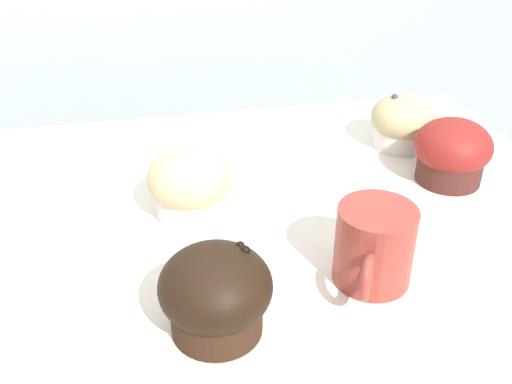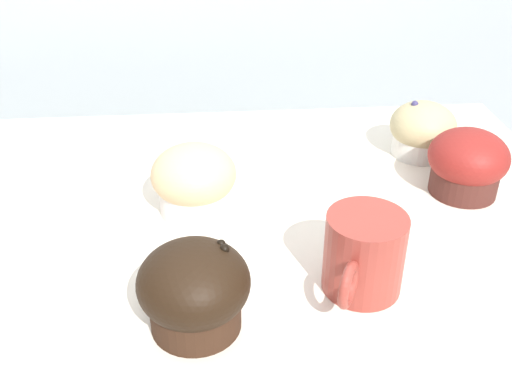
{
  "view_description": "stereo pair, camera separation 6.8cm",
  "coord_description": "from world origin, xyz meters",
  "px_view_note": "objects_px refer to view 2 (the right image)",
  "views": [
    {
      "loc": [
        -0.03,
        -0.59,
        1.35
      ],
      "look_at": [
        0.09,
        -0.01,
        0.99
      ],
      "focal_mm": 42.0,
      "sensor_mm": 36.0,
      "label": 1
    },
    {
      "loc": [
        0.04,
        -0.6,
        1.35
      ],
      "look_at": [
        0.09,
        -0.01,
        0.99
      ],
      "focal_mm": 42.0,
      "sensor_mm": 36.0,
      "label": 2
    }
  ],
  "objects_px": {
    "coffee_cup": "(364,253)",
    "muffin_front_right": "(422,130)",
    "muffin_front_center": "(467,163)",
    "muffin_front_left": "(194,181)",
    "muffin_back_right": "(194,289)"
  },
  "relations": [
    {
      "from": "muffin_front_left",
      "to": "coffee_cup",
      "type": "xyz_separation_m",
      "value": [
        0.17,
        -0.16,
        0.0
      ]
    },
    {
      "from": "muffin_front_right",
      "to": "coffee_cup",
      "type": "distance_m",
      "value": 0.32
    },
    {
      "from": "muffin_front_center",
      "to": "muffin_back_right",
      "type": "height_order",
      "value": "muffin_back_right"
    },
    {
      "from": "muffin_front_center",
      "to": "coffee_cup",
      "type": "relative_size",
      "value": 0.88
    },
    {
      "from": "muffin_front_left",
      "to": "muffin_front_right",
      "type": "relative_size",
      "value": 1.1
    },
    {
      "from": "muffin_front_right",
      "to": "muffin_front_left",
      "type": "bearing_deg",
      "value": -158.71
    },
    {
      "from": "muffin_back_right",
      "to": "coffee_cup",
      "type": "xyz_separation_m",
      "value": [
        0.17,
        0.04,
        0.0
      ]
    },
    {
      "from": "muffin_front_center",
      "to": "coffee_cup",
      "type": "height_order",
      "value": "muffin_front_center"
    },
    {
      "from": "coffee_cup",
      "to": "muffin_front_right",
      "type": "bearing_deg",
      "value": 61.7
    },
    {
      "from": "muffin_front_center",
      "to": "muffin_front_left",
      "type": "xyz_separation_m",
      "value": [
        -0.34,
        -0.02,
        0.0
      ]
    },
    {
      "from": "muffin_front_right",
      "to": "coffee_cup",
      "type": "bearing_deg",
      "value": -118.3
    },
    {
      "from": "muffin_back_right",
      "to": "muffin_front_right",
      "type": "relative_size",
      "value": 1.13
    },
    {
      "from": "muffin_front_left",
      "to": "muffin_front_right",
      "type": "xyz_separation_m",
      "value": [
        0.32,
        0.12,
        -0.01
      ]
    },
    {
      "from": "muffin_back_right",
      "to": "muffin_front_right",
      "type": "height_order",
      "value": "muffin_back_right"
    },
    {
      "from": "muffin_back_right",
      "to": "muffin_front_left",
      "type": "relative_size",
      "value": 1.02
    }
  ]
}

